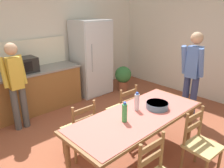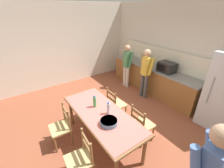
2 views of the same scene
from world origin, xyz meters
name	(u,v)px [view 1 (image 1 of 2)]	position (x,y,z in m)	size (l,w,h in m)	color
ground_plane	(109,152)	(0.00, 0.00, 0.00)	(8.32, 8.32, 0.00)	brown
wall_back	(28,41)	(0.00, 2.66, 1.45)	(6.52, 0.12, 2.90)	silver
wall_right	(213,40)	(3.26, 0.00, 1.45)	(0.12, 5.20, 2.90)	silver
kitchen_counter	(0,99)	(-0.87, 2.23, 0.46)	(3.44, 0.66, 0.91)	brown
refrigerator	(92,58)	(1.38, 2.19, 0.94)	(0.87, 0.73, 1.88)	silver
microwave	(24,65)	(-0.33, 2.21, 1.06)	(0.50, 0.39, 0.30)	black
dining_table	(137,120)	(0.13, -0.43, 0.70)	(2.08, 0.87, 0.79)	brown
bottle_near_centre	(125,113)	(-0.13, -0.44, 0.91)	(0.07, 0.07, 0.27)	green
bottle_off_centre	(137,102)	(0.23, -0.33, 0.91)	(0.07, 0.07, 0.27)	silver
serving_bowl	(157,105)	(0.49, -0.49, 0.84)	(0.32, 0.32, 0.09)	slate
chair_side_far_left	(80,129)	(-0.35, 0.27, 0.44)	(0.43, 0.41, 0.91)	olive
chair_side_far_right	(123,110)	(0.58, 0.29, 0.44)	(0.43, 0.41, 0.91)	olive
chair_side_near_right	(200,145)	(0.61, -1.14, 0.44)	(0.45, 0.43, 0.91)	olive
person_at_counter	(16,83)	(-0.70, 1.69, 0.91)	(0.40, 0.28, 1.61)	#4C4C4C
person_by_table	(192,72)	(2.01, -0.22, 0.98)	(0.31, 0.44, 1.74)	navy
potted_plant	(123,77)	(2.10, 1.76, 0.39)	(0.44, 0.44, 0.67)	brown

